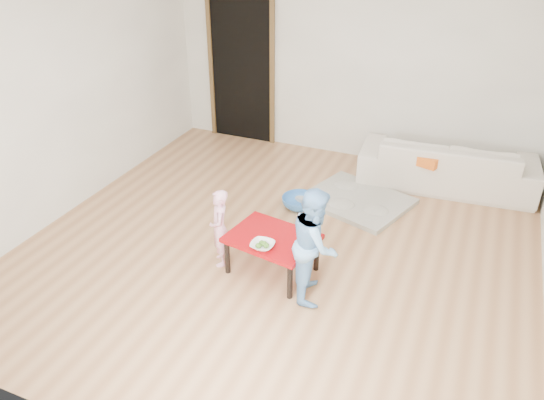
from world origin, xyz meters
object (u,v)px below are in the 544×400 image
Objects in this scene: bowl at (262,245)px; basin at (300,202)px; sofa at (447,163)px; child_blue at (315,244)px; red_table at (272,254)px; child_pink at (220,228)px.

bowl is 0.51× the size of basin.
sofa is 2.76m from child_blue.
child_pink is at bearing -173.14° from red_table.
bowl is at bearing -83.26° from basin.
bowl is at bearing -92.21° from red_table.
red_table is at bearing -81.81° from basin.
sofa is at bearing 62.42° from red_table.
sofa is 2.79m from red_table.
bowl is 0.53m from child_pink.
basin is at bearing 35.28° from sofa.
sofa is 2.97m from bowl.
child_pink is 1.39m from basin.
child_pink is (-0.52, -0.06, 0.20)m from red_table.
red_table is at bearing 87.79° from bowl.
red_table is at bearing 57.90° from sofa.
child_pink reaches higher than bowl.
basin is (-0.18, 1.25, -0.13)m from red_table.
child_blue is (0.98, -0.09, 0.14)m from child_pink.
basin is (-0.65, 1.40, -0.47)m from child_blue.
child_blue reaches higher than sofa.
bowl is at bearing 59.58° from sofa.
sofa is at bearing 115.71° from child_pink.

